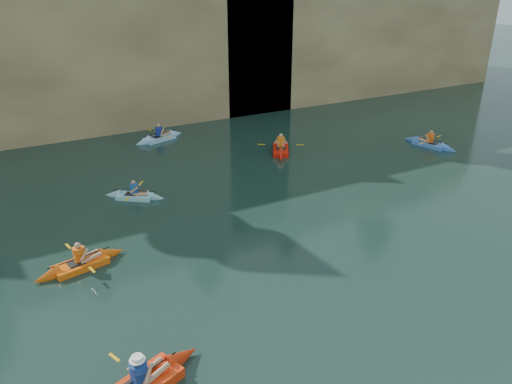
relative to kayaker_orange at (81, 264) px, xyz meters
name	(u,v)px	position (x,y,z in m)	size (l,w,h in m)	color
ground	(264,349)	(3.73, -6.61, -0.15)	(160.00, 160.00, 0.00)	black
cliff	(62,23)	(3.73, 23.39, 5.85)	(70.00, 16.00, 12.00)	#CCB87D
cliff_slab_center	(116,38)	(5.73, 15.99, 5.55)	(24.00, 2.40, 11.40)	tan
cliff_slab_east	(371,33)	(25.73, 15.99, 4.77)	(26.00, 2.40, 9.84)	tan
sea_cave_center	(24,118)	(-0.27, 15.34, 1.45)	(3.50, 1.00, 3.20)	black
sea_cave_east	(239,83)	(13.73, 15.34, 2.10)	(5.00, 1.00, 4.50)	black
kayaker_orange	(81,264)	(0.00, 0.00, 0.00)	(3.37, 2.41, 1.25)	orange
kayaker_ltblue_near	(135,196)	(3.25, 4.80, -0.02)	(2.69, 2.21, 1.12)	#80C4D6
kayaker_red_far	(281,149)	(12.35, 7.11, 0.01)	(2.52, 3.57, 1.35)	red
kayaker_ltblue_mid	(159,138)	(6.87, 12.39, 0.00)	(3.45, 2.43, 1.29)	#98CCFE
kayaker_blue_east	(430,144)	(20.60, 3.82, -0.01)	(2.32, 3.47, 1.21)	#407ADB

